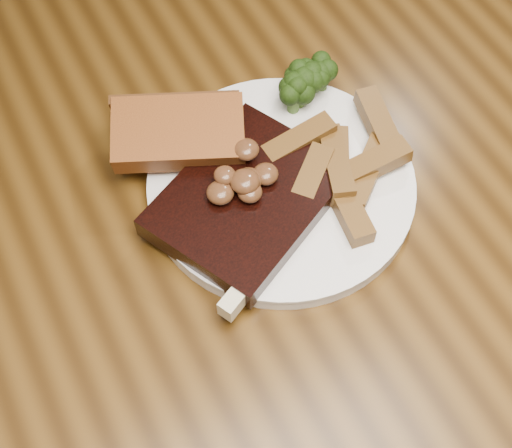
{
  "coord_description": "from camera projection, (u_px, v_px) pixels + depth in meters",
  "views": [
    {
      "loc": [
        -0.17,
        -0.29,
        1.32
      ],
      "look_at": [
        -0.02,
        0.0,
        0.78
      ],
      "focal_mm": 50.0,
      "sensor_mm": 36.0,
      "label": 1
    }
  ],
  "objects": [
    {
      "name": "ground",
      "position": [
        264.0,
        439.0,
        1.31
      ],
      "size": [
        4.5,
        4.5,
        0.0
      ],
      "primitive_type": "plane",
      "color": "#341C0B",
      "rests_on": "ground"
    },
    {
      "name": "dining_table",
      "position": [
        270.0,
        280.0,
        0.74
      ],
      "size": [
        1.6,
        0.9,
        0.75
      ],
      "color": "#4C300F",
      "rests_on": "ground"
    },
    {
      "name": "chair_far",
      "position": [
        108.0,
        61.0,
        1.2
      ],
      "size": [
        0.46,
        0.46,
        0.8
      ],
      "rotation": [
        0.0,
        0.0,
        3.39
      ],
      "color": "black",
      "rests_on": "ground"
    },
    {
      "name": "plate",
      "position": [
        281.0,
        185.0,
        0.68
      ],
      "size": [
        0.28,
        0.28,
        0.01
      ],
      "primitive_type": "cylinder",
      "rotation": [
        0.0,
        0.0,
        -0.11
      ],
      "color": "white",
      "rests_on": "dining_table"
    },
    {
      "name": "steak",
      "position": [
        248.0,
        200.0,
        0.65
      ],
      "size": [
        0.21,
        0.19,
        0.02
      ],
      "primitive_type": "cube",
      "rotation": [
        0.0,
        0.0,
        0.46
      ],
      "color": "black",
      "rests_on": "plate"
    },
    {
      "name": "steak_bone",
      "position": [
        277.0,
        250.0,
        0.63
      ],
      "size": [
        0.15,
        0.08,
        0.02
      ],
      "primitive_type": "cube",
      "rotation": [
        0.0,
        0.0,
        0.46
      ],
      "color": "beige",
      "rests_on": "plate"
    },
    {
      "name": "mushroom_pile",
      "position": [
        248.0,
        179.0,
        0.63
      ],
      "size": [
        0.07,
        0.07,
        0.03
      ],
      "primitive_type": null,
      "color": "#582F1B",
      "rests_on": "steak"
    },
    {
      "name": "garlic_bread",
      "position": [
        181.0,
        146.0,
        0.68
      ],
      "size": [
        0.14,
        0.11,
        0.03
      ],
      "primitive_type": "cube",
      "rotation": [
        0.0,
        0.0,
        -0.43
      ],
      "color": "brown",
      "rests_on": "plate"
    },
    {
      "name": "potato_wedges",
      "position": [
        343.0,
        158.0,
        0.68
      ],
      "size": [
        0.11,
        0.11,
        0.02
      ],
      "primitive_type": null,
      "color": "brown",
      "rests_on": "plate"
    },
    {
      "name": "broccoli_cluster",
      "position": [
        301.0,
        90.0,
        0.71
      ],
      "size": [
        0.07,
        0.07,
        0.04
      ],
      "primitive_type": null,
      "color": "#1D370C",
      "rests_on": "plate"
    }
  ]
}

